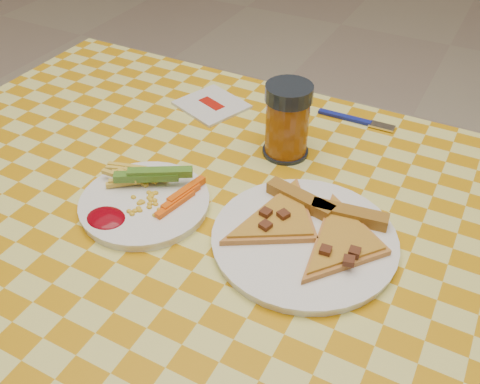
% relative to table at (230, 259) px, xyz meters
% --- Properties ---
extents(table, '(1.28, 0.88, 0.76)m').
position_rel_table_xyz_m(table, '(0.00, 0.00, 0.00)').
color(table, white).
rests_on(table, ground).
extents(plate_left, '(0.22, 0.22, 0.01)m').
position_rel_table_xyz_m(plate_left, '(-0.14, -0.02, 0.08)').
color(plate_left, white).
rests_on(plate_left, table).
extents(plate_right, '(0.27, 0.27, 0.01)m').
position_rel_table_xyz_m(plate_right, '(0.11, 0.02, 0.08)').
color(plate_right, white).
rests_on(plate_right, table).
extents(fries_veggies, '(0.18, 0.17, 0.04)m').
position_rel_table_xyz_m(fries_veggies, '(-0.14, -0.01, 0.10)').
color(fries_veggies, '#EED14B').
rests_on(fries_veggies, plate_left).
extents(pizza_slices, '(0.27, 0.24, 0.02)m').
position_rel_table_xyz_m(pizza_slices, '(0.12, 0.03, 0.09)').
color(pizza_slices, '#DC8343').
rests_on(pizza_slices, plate_right).
extents(drink_glass, '(0.08, 0.08, 0.13)m').
position_rel_table_xyz_m(drink_glass, '(-0.00, 0.21, 0.14)').
color(drink_glass, black).
rests_on(drink_glass, table).
extents(napkin, '(0.15, 0.15, 0.01)m').
position_rel_table_xyz_m(napkin, '(-0.20, 0.29, 0.08)').
color(napkin, silver).
rests_on(napkin, table).
extents(fork, '(0.15, 0.02, 0.01)m').
position_rel_table_xyz_m(fork, '(0.08, 0.37, 0.08)').
color(fork, navy).
rests_on(fork, table).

